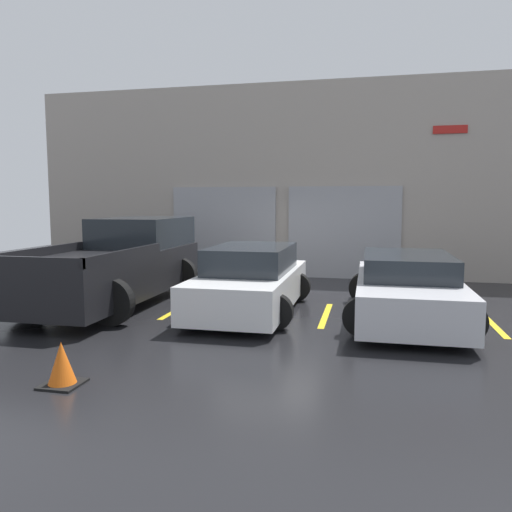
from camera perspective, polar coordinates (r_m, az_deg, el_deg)
ground_plane at (r=12.27m, az=1.56°, el=-4.36°), size 28.00×28.00×0.00m
shophouse_building at (r=15.32m, az=3.98°, el=8.40°), size 16.22×0.68×5.75m
pickup_truck at (r=11.57m, az=-15.24°, el=-0.82°), size 2.60×5.49×1.86m
sedan_white at (r=10.25m, az=-0.58°, el=-2.87°), size 2.16×4.30×1.35m
sedan_side at (r=10.01m, az=16.85°, el=-3.52°), size 2.29×4.61×1.25m
parking_stripe_far_left at (r=12.24m, az=-22.23°, el=-4.84°), size 0.12×2.20×0.01m
parking_stripe_left at (r=10.79m, az=-8.63°, el=-5.88°), size 0.12×2.20×0.01m
parking_stripe_centre at (r=10.11m, az=7.97°, el=-6.70°), size 0.12×2.20×0.01m
parking_stripe_right at (r=10.34m, az=25.36°, el=-6.96°), size 0.12×2.20×0.01m
traffic_cone at (r=6.71m, az=-21.31°, el=-11.57°), size 0.47×0.47×0.55m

